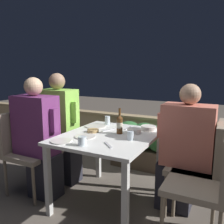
% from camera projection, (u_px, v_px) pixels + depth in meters
% --- Properties ---
extents(ground_plane, '(16.00, 16.00, 0.00)m').
position_uv_depth(ground_plane, '(109.00, 201.00, 2.47)').
color(ground_plane, '#665B51').
extents(parapet_wall, '(9.00, 0.18, 0.63)m').
position_uv_depth(parapet_wall, '(154.00, 136.00, 3.73)').
color(parapet_wall, tan).
rests_on(parapet_wall, ground_plane).
extents(dining_table, '(0.88, 1.02, 0.72)m').
position_uv_depth(dining_table, '(108.00, 144.00, 2.36)').
color(dining_table, white).
rests_on(dining_table, ground_plane).
extents(planter_hedge, '(0.86, 0.47, 0.63)m').
position_uv_depth(planter_hedge, '(144.00, 142.00, 3.31)').
color(planter_hedge, brown).
rests_on(planter_hedge, ground_plane).
extents(chair_left_near, '(0.47, 0.47, 0.90)m').
position_uv_depth(chair_left_near, '(25.00, 144.00, 2.62)').
color(chair_left_near, gray).
rests_on(chair_left_near, ground_plane).
extents(person_purple_stripe, '(0.51, 0.26, 1.28)m').
position_uv_depth(person_purple_stripe, '(39.00, 138.00, 2.51)').
color(person_purple_stripe, '#282833').
rests_on(person_purple_stripe, ground_plane).
extents(chair_left_far, '(0.47, 0.47, 0.90)m').
position_uv_depth(chair_left_far, '(48.00, 135.00, 2.97)').
color(chair_left_far, gray).
rests_on(chair_left_far, ground_plane).
extents(person_green_blouse, '(0.50, 0.26, 1.32)m').
position_uv_depth(person_green_blouse, '(61.00, 128.00, 2.86)').
color(person_green_blouse, '#282833').
rests_on(person_green_blouse, ground_plane).
extents(chair_right_near, '(0.47, 0.47, 0.90)m').
position_uv_depth(chair_right_near, '(210.00, 177.00, 1.81)').
color(chair_right_near, gray).
rests_on(chair_right_near, ground_plane).
extents(chair_right_far, '(0.47, 0.47, 0.90)m').
position_uv_depth(chair_right_far, '(206.00, 160.00, 2.16)').
color(chair_right_far, gray).
rests_on(chair_right_far, ground_plane).
extents(person_coral_top, '(0.52, 0.26, 1.24)m').
position_uv_depth(person_coral_top, '(183.00, 149.00, 2.24)').
color(person_coral_top, '#282833').
rests_on(person_coral_top, ground_plane).
extents(beer_bottle, '(0.06, 0.06, 0.26)m').
position_uv_depth(beer_bottle, '(120.00, 124.00, 2.38)').
color(beer_bottle, brown).
rests_on(beer_bottle, dining_table).
extents(plate_0, '(0.24, 0.24, 0.01)m').
position_uv_depth(plate_0, '(95.00, 126.00, 2.69)').
color(plate_0, silver).
rests_on(plate_0, dining_table).
extents(plate_1, '(0.20, 0.20, 0.01)m').
position_uv_depth(plate_1, '(85.00, 137.00, 2.27)').
color(plate_1, silver).
rests_on(plate_1, dining_table).
extents(plate_2, '(0.19, 0.19, 0.01)m').
position_uv_depth(plate_2, '(61.00, 141.00, 2.13)').
color(plate_2, silver).
rests_on(plate_2, dining_table).
extents(bowl_0, '(0.17, 0.17, 0.05)m').
position_uv_depth(bowl_0, '(148.00, 128.00, 2.53)').
color(bowl_0, silver).
rests_on(bowl_0, dining_table).
extents(bowl_1, '(0.12, 0.12, 0.03)m').
position_uv_depth(bowl_1, '(93.00, 130.00, 2.45)').
color(bowl_1, tan).
rests_on(bowl_1, dining_table).
extents(bowl_2, '(0.14, 0.14, 0.05)m').
position_uv_depth(bowl_2, '(134.00, 131.00, 2.41)').
color(bowl_2, silver).
rests_on(bowl_2, dining_table).
extents(glass_cup_0, '(0.06, 0.06, 0.08)m').
position_uv_depth(glass_cup_0, '(130.00, 136.00, 2.18)').
color(glass_cup_0, silver).
rests_on(glass_cup_0, dining_table).
extents(glass_cup_1, '(0.07, 0.07, 0.08)m').
position_uv_depth(glass_cup_1, '(82.00, 141.00, 2.02)').
color(glass_cup_1, silver).
rests_on(glass_cup_1, dining_table).
extents(glass_cup_2, '(0.06, 0.06, 0.10)m').
position_uv_depth(glass_cup_2, '(107.00, 120.00, 2.78)').
color(glass_cup_2, silver).
rests_on(glass_cup_2, dining_table).
extents(fork_0, '(0.09, 0.16, 0.01)m').
position_uv_depth(fork_0, '(109.00, 130.00, 2.53)').
color(fork_0, silver).
rests_on(fork_0, dining_table).
extents(fork_1, '(0.14, 0.13, 0.01)m').
position_uv_depth(fork_1, '(108.00, 145.00, 2.03)').
color(fork_1, silver).
rests_on(fork_1, dining_table).
extents(fork_2, '(0.02, 0.17, 0.01)m').
position_uv_depth(fork_2, '(128.00, 128.00, 2.62)').
color(fork_2, silver).
rests_on(fork_2, dining_table).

